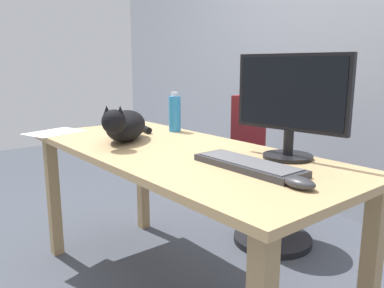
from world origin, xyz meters
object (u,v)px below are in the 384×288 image
Objects in this scene: office_chair at (267,180)px; cat at (125,125)px; computer_mouse at (299,183)px; water_bottle at (175,113)px; monitor at (290,102)px; keyboard at (248,165)px.

cat is (-0.18, -0.88, 0.41)m from office_chair.
computer_mouse is 0.49× the size of water_bottle.
office_chair is at bearing 134.24° from computer_mouse.
water_bottle reaches higher than office_chair.
office_chair is 0.95m from monitor.
water_bottle is at bearing -115.98° from office_chair.
keyboard is at bearing -54.73° from office_chair.
office_chair is 1.99× the size of cat.
cat is (-0.73, -0.33, -0.15)m from monitor.
cat is at bearing -77.77° from water_bottle.
office_chair is 1.02m from keyboard.
office_chair is at bearing 64.02° from water_bottle.
office_chair is at bearing 125.27° from keyboard.
computer_mouse reaches higher than keyboard.
office_chair is 8.38× the size of computer_mouse.
computer_mouse is (0.26, -0.05, 0.00)m from keyboard.
keyboard is 1.98× the size of water_bottle.
computer_mouse is (0.99, 0.05, -0.06)m from cat.
cat is at bearing -101.23° from office_chair.
water_bottle is (-0.81, 0.27, 0.09)m from keyboard.
computer_mouse is 1.12m from water_bottle.
cat is at bearing -155.26° from monitor.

